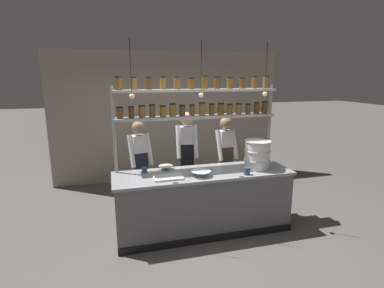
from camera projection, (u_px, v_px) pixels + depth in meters
The scene contains 14 objects.
ground_plane at pixel (203, 229), 4.57m from camera, with size 40.00×40.00×0.00m, color #5B5651.
back_wall at pixel (169, 117), 6.66m from camera, with size 5.01×0.12×2.81m, color #9E9384.
prep_counter at pixel (203, 201), 4.47m from camera, with size 2.61×0.76×0.92m.
spice_shelf_unit at pixel (198, 106), 4.47m from camera, with size 2.49×0.28×2.30m.
chef_left at pixel (140, 164), 4.80m from camera, with size 0.40×0.33×1.60m.
chef_center at pixel (187, 155), 5.06m from camera, with size 0.38×0.31×1.71m.
chef_right at pixel (225, 157), 5.15m from camera, with size 0.38×0.30×1.62m.
container_stack at pixel (257, 155), 4.51m from camera, with size 0.40×0.40×0.43m.
cutting_board at pixel (168, 177), 4.10m from camera, with size 0.40×0.26×0.02m.
prep_bowl_near_left at pixel (166, 168), 4.48m from camera, with size 0.22×0.22×0.06m.
prep_bowl_center_front at pixel (201, 174), 4.18m from camera, with size 0.28×0.28×0.08m.
serving_cup_front at pixel (247, 171), 4.25m from camera, with size 0.09×0.09×0.11m.
serving_cup_by_board at pixel (144, 170), 4.34m from camera, with size 0.08×0.08×0.08m.
pendant_light_row at pixel (202, 92), 4.10m from camera, with size 1.98×0.07×0.76m.
Camera 1 is at (-1.27, -3.97, 2.29)m, focal length 28.00 mm.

